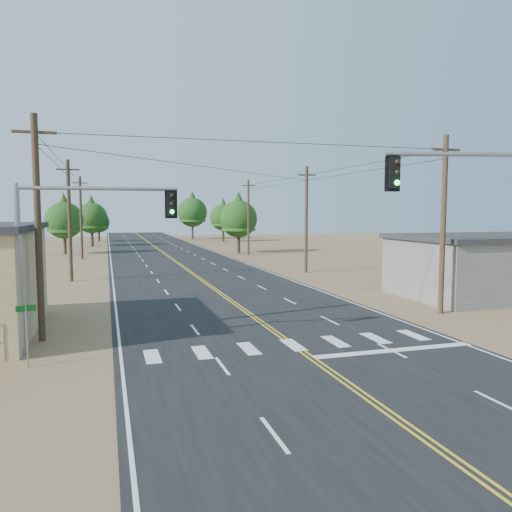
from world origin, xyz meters
name	(u,v)px	position (x,y,z in m)	size (l,w,h in m)	color
ground	(396,419)	(0.00, 0.00, 0.00)	(220.00, 220.00, 0.00)	olive
road	(201,279)	(0.00, 30.00, 0.01)	(15.00, 200.00, 0.02)	black
building_right	(509,266)	(19.00, 16.00, 2.00)	(15.00, 8.00, 4.00)	gray
utility_pole_left_near	(38,227)	(-10.50, 12.00, 5.12)	(1.80, 0.30, 10.00)	#4C3826
utility_pole_left_mid	(70,220)	(-10.50, 32.00, 5.12)	(1.80, 0.30, 10.00)	#4C3826
utility_pole_left_far	(81,217)	(-10.50, 52.00, 5.12)	(1.80, 0.30, 10.00)	#4C3826
utility_pole_right_near	(443,223)	(10.50, 12.00, 5.12)	(1.80, 0.30, 10.00)	#4C3826
utility_pole_right_mid	(306,219)	(10.50, 32.00, 5.12)	(1.80, 0.30, 10.00)	#4C3826
utility_pole_right_far	(248,217)	(10.50, 52.00, 5.12)	(1.80, 0.30, 10.00)	#4C3826
signal_mast_left	(68,237)	(-9.11, 9.82, 4.72)	(6.44, 0.78, 6.90)	gray
signal_mast_right	(512,215)	(8.03, 4.53, 5.64)	(7.33, 2.08, 8.27)	gray
street_sign	(27,326)	(-10.54, 8.00, 1.56)	(0.68, 0.20, 2.33)	gray
tree_left_near	(64,216)	(-13.06, 60.60, 5.12)	(5.03, 5.03, 8.38)	#3F2D1E
tree_left_mid	(91,215)	(-9.90, 75.70, 5.25)	(5.15, 5.15, 8.58)	#3F2D1E
tree_left_far	(99,220)	(-9.00, 89.69, 4.18)	(4.10, 4.10, 6.83)	#3F2D1E
tree_right_near	(238,215)	(10.08, 55.57, 5.31)	(5.21, 5.21, 8.69)	#3F2D1E
tree_right_mid	(223,215)	(14.00, 82.15, 5.19)	(5.10, 5.10, 8.49)	#3F2D1E
tree_right_far	(192,209)	(9.80, 92.57, 6.27)	(6.15, 6.15, 10.25)	#3F2D1E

